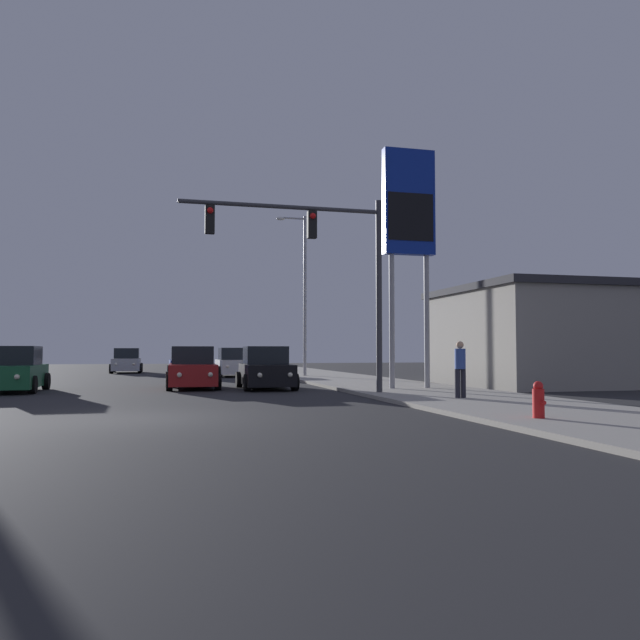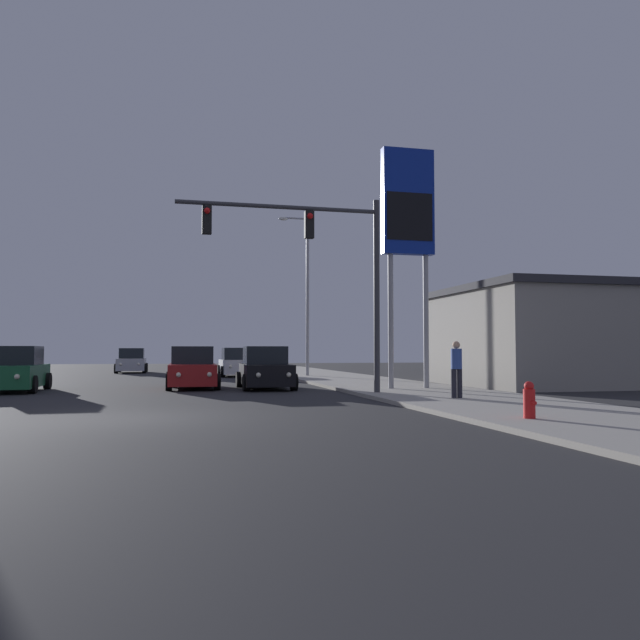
{
  "view_description": "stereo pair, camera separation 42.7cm",
  "coord_description": "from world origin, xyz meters",
  "px_view_note": "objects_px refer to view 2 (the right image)",
  "views": [
    {
      "loc": [
        0.6,
        -14.43,
        1.51
      ],
      "look_at": [
        6.95,
        10.71,
        2.79
      ],
      "focal_mm": 35.0,
      "sensor_mm": 36.0,
      "label": 1
    },
    {
      "loc": [
        1.02,
        -14.53,
        1.51
      ],
      "look_at": [
        6.95,
        10.71,
        2.79
      ],
      "focal_mm": 35.0,
      "sensor_mm": 36.0,
      "label": 2
    }
  ],
  "objects_px": {
    "car_black": "(265,370)",
    "pedestrian_on_sidewalk": "(456,367)",
    "car_green": "(15,371)",
    "car_red": "(192,369)",
    "traffic_light_mast": "(322,255)",
    "car_blue": "(189,363)",
    "fire_hydrant": "(529,400)",
    "gas_station_sign": "(408,215)",
    "car_silver": "(132,362)",
    "street_lamp": "(305,287)",
    "car_white": "(237,363)"
  },
  "relations": [
    {
      "from": "car_black",
      "to": "pedestrian_on_sidewalk",
      "type": "xyz_separation_m",
      "value": [
        4.58,
        -7.62,
        0.27
      ]
    },
    {
      "from": "car_green",
      "to": "car_red",
      "type": "bearing_deg",
      "value": -177.23
    },
    {
      "from": "traffic_light_mast",
      "to": "pedestrian_on_sidewalk",
      "type": "distance_m",
      "value": 5.8
    },
    {
      "from": "pedestrian_on_sidewalk",
      "to": "car_blue",
      "type": "bearing_deg",
      "value": 109.58
    },
    {
      "from": "car_blue",
      "to": "car_green",
      "type": "height_order",
      "value": "same"
    },
    {
      "from": "car_black",
      "to": "fire_hydrant",
      "type": "bearing_deg",
      "value": 107.3
    },
    {
      "from": "gas_station_sign",
      "to": "car_silver",
      "type": "bearing_deg",
      "value": 116.36
    },
    {
      "from": "car_silver",
      "to": "car_red",
      "type": "xyz_separation_m",
      "value": [
        3.53,
        -19.14,
        0.0
      ]
    },
    {
      "from": "gas_station_sign",
      "to": "traffic_light_mast",
      "type": "bearing_deg",
      "value": -153.53
    },
    {
      "from": "street_lamp",
      "to": "fire_hydrant",
      "type": "xyz_separation_m",
      "value": [
        -0.06,
        -22.66,
        -4.63
      ]
    },
    {
      "from": "car_red",
      "to": "pedestrian_on_sidewalk",
      "type": "bearing_deg",
      "value": 132.15
    },
    {
      "from": "street_lamp",
      "to": "gas_station_sign",
      "type": "bearing_deg",
      "value": -83.78
    },
    {
      "from": "car_red",
      "to": "car_blue",
      "type": "bearing_deg",
      "value": -89.3
    },
    {
      "from": "car_red",
      "to": "car_black",
      "type": "distance_m",
      "value": 2.96
    },
    {
      "from": "car_black",
      "to": "car_green",
      "type": "bearing_deg",
      "value": -0.96
    },
    {
      "from": "car_red",
      "to": "car_silver",
      "type": "bearing_deg",
      "value": -78.15
    },
    {
      "from": "car_white",
      "to": "street_lamp",
      "type": "distance_m",
      "value": 6.23
    },
    {
      "from": "traffic_light_mast",
      "to": "car_red",
      "type": "bearing_deg",
      "value": 125.72
    },
    {
      "from": "car_white",
      "to": "traffic_light_mast",
      "type": "distance_m",
      "value": 17.39
    },
    {
      "from": "traffic_light_mast",
      "to": "street_lamp",
      "type": "height_order",
      "value": "street_lamp"
    },
    {
      "from": "car_white",
      "to": "street_lamp",
      "type": "xyz_separation_m",
      "value": [
        3.56,
        -2.67,
        4.36
      ]
    },
    {
      "from": "car_red",
      "to": "gas_station_sign",
      "type": "relative_size",
      "value": 0.48
    },
    {
      "from": "car_red",
      "to": "fire_hydrant",
      "type": "xyz_separation_m",
      "value": [
        6.39,
        -14.02,
        -0.27
      ]
    },
    {
      "from": "car_green",
      "to": "car_white",
      "type": "distance_m",
      "value": 15.04
    },
    {
      "from": "car_white",
      "to": "traffic_light_mast",
      "type": "relative_size",
      "value": 0.64
    },
    {
      "from": "car_blue",
      "to": "fire_hydrant",
      "type": "relative_size",
      "value": 5.68
    },
    {
      "from": "car_white",
      "to": "fire_hydrant",
      "type": "xyz_separation_m",
      "value": [
        3.5,
        -25.33,
        -0.27
      ]
    },
    {
      "from": "car_silver",
      "to": "car_blue",
      "type": "bearing_deg",
      "value": 115.95
    },
    {
      "from": "car_silver",
      "to": "pedestrian_on_sidewalk",
      "type": "xyz_separation_m",
      "value": [
        10.92,
        -27.71,
        0.27
      ]
    },
    {
      "from": "car_red",
      "to": "gas_station_sign",
      "type": "xyz_separation_m",
      "value": [
        7.79,
        -3.71,
        5.86
      ]
    },
    {
      "from": "car_white",
      "to": "car_red",
      "type": "bearing_deg",
      "value": 75.32
    },
    {
      "from": "pedestrian_on_sidewalk",
      "to": "car_white",
      "type": "bearing_deg",
      "value": 102.75
    },
    {
      "from": "car_white",
      "to": "traffic_light_mast",
      "type": "xyz_separation_m",
      "value": [
        1.13,
        -16.9,
        3.94
      ]
    },
    {
      "from": "traffic_light_mast",
      "to": "pedestrian_on_sidewalk",
      "type": "bearing_deg",
      "value": -41.53
    },
    {
      "from": "street_lamp",
      "to": "pedestrian_on_sidewalk",
      "type": "height_order",
      "value": "street_lamp"
    },
    {
      "from": "car_white",
      "to": "fire_hydrant",
      "type": "height_order",
      "value": "car_white"
    },
    {
      "from": "car_silver",
      "to": "traffic_light_mast",
      "type": "distance_m",
      "value": 26.15
    },
    {
      "from": "car_silver",
      "to": "street_lamp",
      "type": "height_order",
      "value": "street_lamp"
    },
    {
      "from": "fire_hydrant",
      "to": "gas_station_sign",
      "type": "bearing_deg",
      "value": 82.26
    },
    {
      "from": "street_lamp",
      "to": "fire_hydrant",
      "type": "relative_size",
      "value": 11.84
    },
    {
      "from": "car_black",
      "to": "car_blue",
      "type": "bearing_deg",
      "value": -76.2
    },
    {
      "from": "car_black",
      "to": "pedestrian_on_sidewalk",
      "type": "bearing_deg",
      "value": 122.97
    },
    {
      "from": "car_red",
      "to": "street_lamp",
      "type": "height_order",
      "value": "street_lamp"
    },
    {
      "from": "traffic_light_mast",
      "to": "gas_station_sign",
      "type": "bearing_deg",
      "value": 26.47
    },
    {
      "from": "car_white",
      "to": "gas_station_sign",
      "type": "distance_m",
      "value": 16.85
    },
    {
      "from": "car_green",
      "to": "pedestrian_on_sidewalk",
      "type": "relative_size",
      "value": 2.59
    },
    {
      "from": "car_blue",
      "to": "street_lamp",
      "type": "height_order",
      "value": "street_lamp"
    },
    {
      "from": "car_green",
      "to": "pedestrian_on_sidewalk",
      "type": "distance_m",
      "value": 16.03
    },
    {
      "from": "car_blue",
      "to": "fire_hydrant",
      "type": "xyz_separation_m",
      "value": [
        6.25,
        -25.82,
        -0.27
      ]
    },
    {
      "from": "car_blue",
      "to": "gas_station_sign",
      "type": "xyz_separation_m",
      "value": [
        7.65,
        -15.5,
        5.86
      ]
    }
  ]
}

